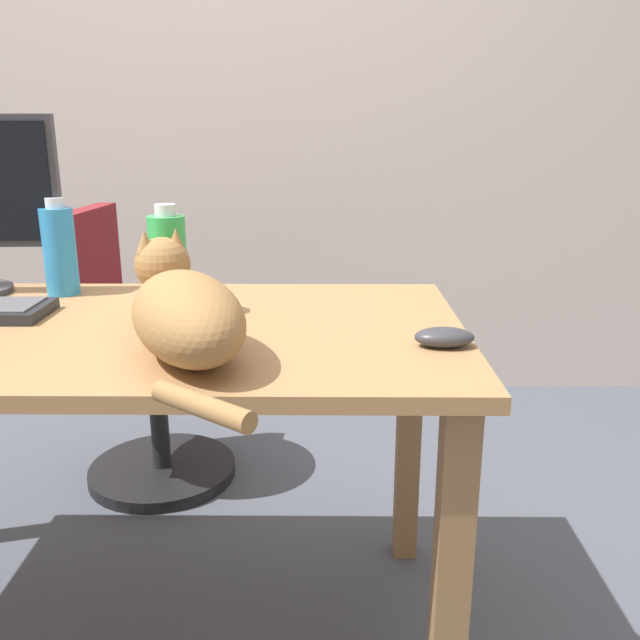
# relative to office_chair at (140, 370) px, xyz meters

# --- Properties ---
(ground_plane) EXTENTS (8.00, 8.00, 0.00)m
(ground_plane) POSITION_rel_office_chair_xyz_m (0.11, -0.73, -0.38)
(ground_plane) COLOR #474C56
(back_wall) EXTENTS (6.00, 0.04, 2.60)m
(back_wall) POSITION_rel_office_chair_xyz_m (0.11, 0.84, 0.92)
(back_wall) COLOR beige
(back_wall) RESTS_ON ground_plane
(desk) EXTENTS (1.53, 0.74, 0.75)m
(desk) POSITION_rel_office_chair_xyz_m (0.11, -0.73, 0.27)
(desk) COLOR #9E7247
(desk) RESTS_ON ground_plane
(office_chair) EXTENTS (0.48, 0.48, 0.89)m
(office_chair) POSITION_rel_office_chair_xyz_m (0.00, 0.00, 0.00)
(office_chair) COLOR black
(office_chair) RESTS_ON ground_plane
(cat) EXTENTS (0.31, 0.57, 0.20)m
(cat) POSITION_rel_office_chair_xyz_m (0.35, -0.91, 0.45)
(cat) COLOR olive
(cat) RESTS_ON desk
(computer_mouse) EXTENTS (0.11, 0.06, 0.04)m
(computer_mouse) POSITION_rel_office_chair_xyz_m (0.82, -0.86, 0.39)
(computer_mouse) COLOR #333338
(computer_mouse) RESTS_ON desk
(water_bottle) EXTENTS (0.08, 0.08, 0.23)m
(water_bottle) POSITION_rel_office_chair_xyz_m (-0.03, -0.47, 0.48)
(water_bottle) COLOR #2D8CD1
(water_bottle) RESTS_ON desk
(spray_bottle) EXTENTS (0.08, 0.08, 0.24)m
(spray_bottle) POSITION_rel_office_chair_xyz_m (0.27, -0.65, 0.48)
(spray_bottle) COLOR green
(spray_bottle) RESTS_ON desk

